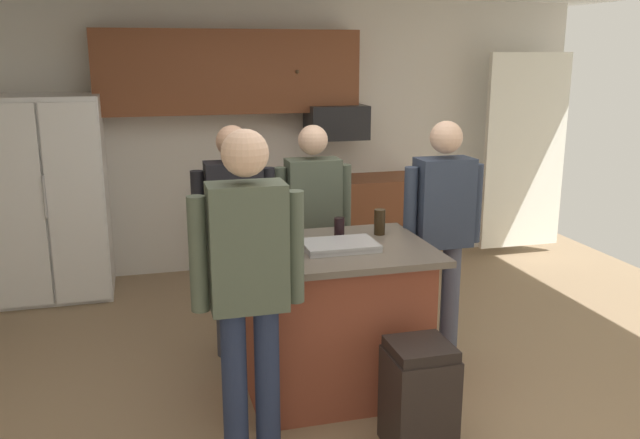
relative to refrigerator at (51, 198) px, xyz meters
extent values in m
plane|color=#937A5B|center=(2.00, -2.38, -0.88)|extent=(7.04, 7.04, 0.00)
cube|color=silver|center=(2.00, 0.42, 0.42)|extent=(6.40, 0.10, 2.60)
cube|color=white|center=(4.60, 0.02, 0.22)|extent=(0.90, 0.06, 2.00)
cube|color=brown|center=(1.60, 0.22, 1.05)|extent=(2.40, 0.35, 0.75)
sphere|color=#4C3823|center=(2.20, 0.03, 1.05)|extent=(0.04, 0.04, 0.04)
cube|color=brown|center=(2.60, 0.10, -0.43)|extent=(1.80, 0.60, 0.90)
sphere|color=#4C3823|center=(3.05, -0.22, -0.43)|extent=(0.04, 0.04, 0.04)
cube|color=white|center=(0.00, 0.02, 0.00)|extent=(0.93, 0.70, 1.75)
cube|color=white|center=(-0.23, -0.35, 0.00)|extent=(0.44, 0.04, 1.67)
cube|color=white|center=(0.23, -0.35, 0.00)|extent=(0.44, 0.04, 1.67)
cylinder|color=#B2B2B7|center=(0.00, -0.38, 0.09)|extent=(0.02, 0.02, 0.35)
cube|color=black|center=(2.60, 0.12, 0.57)|extent=(0.56, 0.40, 0.32)
cube|color=brown|center=(1.86, -2.32, -0.42)|extent=(1.05, 0.78, 0.91)
cube|color=#60564C|center=(1.86, -2.32, 0.05)|extent=(1.19, 0.92, 0.04)
cylinder|color=tan|center=(1.86, -1.51, -0.49)|extent=(0.13, 0.13, 0.78)
cylinder|color=tan|center=(2.03, -1.51, -0.49)|extent=(0.13, 0.13, 0.78)
cube|color=#4C5647|center=(1.95, -1.51, 0.19)|extent=(0.38, 0.22, 0.58)
sphere|color=beige|center=(1.95, -1.51, 0.62)|extent=(0.21, 0.21, 0.21)
cylinder|color=#4C5647|center=(1.71, -1.51, 0.17)|extent=(0.09, 0.09, 0.53)
cylinder|color=#4C5647|center=(2.19, -1.51, 0.17)|extent=(0.09, 0.09, 0.53)
cylinder|color=#232D4C|center=(1.16, -2.93, -0.45)|extent=(0.13, 0.13, 0.85)
cylinder|color=#232D4C|center=(1.33, -2.93, -0.45)|extent=(0.13, 0.13, 0.85)
cube|color=#4C5647|center=(1.25, -2.93, 0.29)|extent=(0.38, 0.22, 0.64)
sphere|color=beige|center=(1.25, -2.93, 0.76)|extent=(0.23, 0.23, 0.23)
cylinder|color=#4C5647|center=(1.01, -2.93, 0.28)|extent=(0.09, 0.09, 0.57)
cylinder|color=#4C5647|center=(1.49, -2.93, 0.28)|extent=(0.09, 0.09, 0.57)
cylinder|color=#383842|center=(1.28, -1.63, -0.48)|extent=(0.13, 0.13, 0.79)
cylinder|color=#383842|center=(1.45, -1.63, -0.48)|extent=(0.13, 0.13, 0.79)
cube|color=black|center=(1.36, -1.63, 0.21)|extent=(0.38, 0.22, 0.59)
sphere|color=tan|center=(1.36, -1.63, 0.65)|extent=(0.21, 0.21, 0.21)
cylinder|color=black|center=(1.12, -1.63, 0.19)|extent=(0.09, 0.09, 0.53)
cylinder|color=black|center=(1.60, -1.63, 0.19)|extent=(0.09, 0.09, 0.53)
cylinder|color=#4C5166|center=(2.65, -2.00, -0.47)|extent=(0.13, 0.13, 0.81)
cylinder|color=#4C5166|center=(2.82, -2.00, -0.47)|extent=(0.13, 0.13, 0.81)
cube|color=#2D384C|center=(2.73, -2.00, 0.23)|extent=(0.38, 0.22, 0.61)
sphere|color=beige|center=(2.73, -2.00, 0.67)|extent=(0.22, 0.22, 0.22)
cylinder|color=#2D384C|center=(2.49, -2.00, 0.21)|extent=(0.09, 0.09, 0.54)
cylinder|color=#2D384C|center=(2.97, -2.00, 0.21)|extent=(0.09, 0.09, 0.54)
cylinder|color=black|center=(1.96, -2.13, 0.14)|extent=(0.07, 0.07, 0.13)
cylinder|color=black|center=(2.23, -2.12, 0.16)|extent=(0.07, 0.07, 0.17)
cylinder|color=black|center=(1.43, -2.16, 0.14)|extent=(0.07, 0.07, 0.14)
cube|color=#B7B7BC|center=(1.89, -2.37, 0.08)|extent=(0.44, 0.30, 0.02)
cube|color=#A8A8AD|center=(1.89, -2.37, 0.10)|extent=(0.44, 0.30, 0.02)
cube|color=black|center=(2.13, -3.06, -0.60)|extent=(0.34, 0.34, 0.55)
cube|color=black|center=(2.13, -3.06, -0.30)|extent=(0.32, 0.32, 0.06)
camera|label=1|loc=(0.77, -6.08, 1.22)|focal=37.74mm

